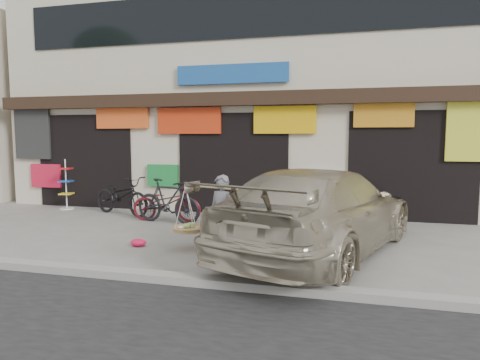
% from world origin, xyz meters
% --- Properties ---
extents(ground, '(70.00, 70.00, 0.00)m').
position_xyz_m(ground, '(0.00, 0.00, 0.00)').
color(ground, gray).
rests_on(ground, ground).
extents(kerb, '(70.00, 0.25, 0.12)m').
position_xyz_m(kerb, '(0.00, -2.00, 0.06)').
color(kerb, gray).
rests_on(kerb, ground).
extents(shophouse_block, '(14.00, 6.32, 7.00)m').
position_xyz_m(shophouse_block, '(-0.00, 6.42, 3.45)').
color(shophouse_block, beige).
rests_on(shophouse_block, ground).
extents(street_vendor, '(2.01, 1.06, 1.42)m').
position_xyz_m(street_vendor, '(0.90, -0.51, 0.65)').
color(street_vendor, slate).
rests_on(street_vendor, ground).
extents(bike_0, '(2.09, 1.33, 1.03)m').
position_xyz_m(bike_0, '(-2.80, 2.56, 0.52)').
color(bike_0, black).
rests_on(bike_0, ground).
extents(bike_1, '(1.85, 0.89, 1.07)m').
position_xyz_m(bike_1, '(-1.16, 1.85, 0.54)').
color(bike_1, black).
rests_on(bike_1, ground).
extents(bike_2, '(1.78, 0.76, 0.91)m').
position_xyz_m(bike_2, '(-1.29, 2.08, 0.45)').
color(bike_2, maroon).
rests_on(bike_2, ground).
extents(suv, '(3.73, 5.70, 1.54)m').
position_xyz_m(suv, '(2.56, 0.08, 0.77)').
color(suv, '#BAAE95').
rests_on(suv, ground).
extents(display_rack, '(0.41, 0.41, 1.44)m').
position_xyz_m(display_rack, '(-4.79, 2.97, 0.58)').
color(display_rack, silver).
rests_on(display_rack, ground).
extents(red_bag, '(0.31, 0.25, 0.14)m').
position_xyz_m(red_bag, '(-0.83, -0.28, 0.07)').
color(red_bag, '#EF1647').
rests_on(red_bag, ground).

